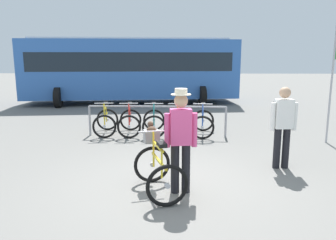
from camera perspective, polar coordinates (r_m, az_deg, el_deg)
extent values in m
plane|color=slate|center=(5.83, 0.93, -11.32)|extent=(80.00, 80.00, 0.00)
cylinder|color=#99999E|center=(9.58, -13.48, -0.13)|extent=(0.06, 0.06, 0.85)
cylinder|color=#99999E|center=(9.27, 10.03, -0.35)|extent=(0.06, 0.06, 0.85)
cylinder|color=#99999E|center=(9.15, -1.94, 2.37)|extent=(3.85, 0.14, 0.05)
torus|color=black|center=(10.15, -10.51, 0.07)|extent=(0.66, 0.14, 0.66)
cylinder|color=#B7B7BC|center=(10.15, -10.51, 0.07)|extent=(0.09, 0.07, 0.08)
torus|color=black|center=(9.16, -11.04, -1.13)|extent=(0.66, 0.14, 0.66)
cylinder|color=#B7B7BC|center=(9.16, -11.04, -1.13)|extent=(0.09, 0.07, 0.08)
cube|color=yellow|center=(9.61, -10.81, 0.81)|extent=(0.15, 0.92, 0.04)
cube|color=yellow|center=(9.53, -10.89, 2.09)|extent=(0.11, 0.61, 0.04)
cylinder|color=yellow|center=(9.79, -10.73, 1.29)|extent=(0.03, 0.03, 0.55)
cube|color=black|center=(9.75, -10.78, 2.88)|extent=(0.15, 0.25, 0.06)
cylinder|color=yellow|center=(9.22, -11.04, 0.95)|extent=(0.03, 0.03, 0.63)
cylinder|color=#B7B7BC|center=(9.17, -11.11, 2.88)|extent=(0.52, 0.09, 0.03)
torus|color=black|center=(10.02, -6.53, 0.03)|extent=(0.66, 0.14, 0.66)
cylinder|color=#B7B7BC|center=(10.02, -6.53, 0.03)|extent=(0.09, 0.07, 0.08)
torus|color=black|center=(9.02, -6.81, -1.19)|extent=(0.66, 0.14, 0.66)
cylinder|color=#B7B7BC|center=(9.02, -6.81, -1.19)|extent=(0.09, 0.07, 0.08)
cube|color=red|center=(9.47, -6.69, 0.79)|extent=(0.12, 0.92, 0.04)
cube|color=red|center=(9.39, -6.74, 2.09)|extent=(0.09, 0.61, 0.04)
cylinder|color=red|center=(9.65, -6.65, 1.27)|extent=(0.03, 0.03, 0.55)
cube|color=black|center=(9.60, -6.69, 2.89)|extent=(0.14, 0.25, 0.06)
cylinder|color=red|center=(9.08, -6.82, 0.92)|extent=(0.03, 0.03, 0.63)
cylinder|color=#B7B7BC|center=(9.03, -6.86, 2.89)|extent=(0.52, 0.08, 0.03)
torus|color=black|center=(9.93, -2.46, -0.01)|extent=(0.66, 0.14, 0.66)
cylinder|color=#B7B7BC|center=(9.93, -2.46, -0.01)|extent=(0.08, 0.07, 0.08)
torus|color=black|center=(8.93, -2.46, -1.24)|extent=(0.66, 0.14, 0.66)
cylinder|color=#B7B7BC|center=(8.93, -2.46, -1.24)|extent=(0.08, 0.07, 0.08)
cube|color=teal|center=(9.38, -2.47, 0.75)|extent=(0.10, 0.92, 0.04)
cube|color=teal|center=(9.30, -2.48, 2.07)|extent=(0.08, 0.61, 0.04)
cylinder|color=teal|center=(9.56, -2.48, 1.24)|extent=(0.03, 0.03, 0.55)
cube|color=black|center=(9.51, -2.49, 2.88)|extent=(0.14, 0.25, 0.06)
cylinder|color=teal|center=(8.99, -2.48, 0.88)|extent=(0.03, 0.03, 0.63)
cylinder|color=#B7B7BC|center=(8.94, -2.49, 2.87)|extent=(0.52, 0.06, 0.03)
torus|color=black|center=(9.89, 1.99, -0.05)|extent=(0.66, 0.11, 0.66)
cylinder|color=#B7B7BC|center=(9.89, 1.99, -0.05)|extent=(0.08, 0.07, 0.08)
torus|color=black|center=(8.89, 1.58, -1.29)|extent=(0.66, 0.11, 0.66)
cylinder|color=#B7B7BC|center=(8.89, 1.58, -1.29)|extent=(0.08, 0.07, 0.08)
cube|color=orange|center=(9.35, 1.80, 0.72)|extent=(0.10, 0.92, 0.04)
cube|color=orange|center=(9.26, 1.79, 2.03)|extent=(0.08, 0.61, 0.04)
cylinder|color=orange|center=(9.52, 1.88, 1.21)|extent=(0.03, 0.03, 0.55)
cube|color=black|center=(9.48, 1.89, 2.85)|extent=(0.14, 0.25, 0.06)
cylinder|color=orange|center=(8.95, 1.65, 0.85)|extent=(0.03, 0.03, 0.63)
cylinder|color=#B7B7BC|center=(8.90, 1.66, 2.85)|extent=(0.52, 0.06, 0.03)
torus|color=black|center=(9.90, 6.13, -0.09)|extent=(0.67, 0.16, 0.66)
cylinder|color=#B7B7BC|center=(9.90, 6.13, -0.09)|extent=(0.09, 0.07, 0.08)
torus|color=black|center=(8.90, 5.99, -1.33)|extent=(0.67, 0.16, 0.66)
cylinder|color=#B7B7BC|center=(8.90, 5.99, -1.33)|extent=(0.09, 0.07, 0.08)
cube|color=#2D56B7|center=(9.36, 6.09, 0.68)|extent=(0.13, 0.92, 0.04)
cube|color=#2D56B7|center=(9.27, 6.11, 1.99)|extent=(0.10, 0.61, 0.04)
cylinder|color=#2D56B7|center=(9.53, 6.12, 1.17)|extent=(0.03, 0.03, 0.55)
cube|color=black|center=(9.49, 6.16, 2.80)|extent=(0.14, 0.25, 0.06)
cylinder|color=#2D56B7|center=(8.96, 6.05, 0.81)|extent=(0.03, 0.03, 0.63)
cylinder|color=#B7B7BC|center=(8.91, 6.09, 2.80)|extent=(0.52, 0.08, 0.03)
torus|color=black|center=(4.95, -0.12, -11.39)|extent=(0.65, 0.25, 0.66)
cylinder|color=#B7B7BC|center=(4.95, -0.12, -11.39)|extent=(0.09, 0.08, 0.08)
torus|color=black|center=(5.87, -2.79, -7.74)|extent=(0.65, 0.25, 0.66)
cylinder|color=#B7B7BC|center=(5.87, -2.79, -7.74)|extent=(0.09, 0.08, 0.08)
cube|color=yellow|center=(5.33, -1.59, -7.15)|extent=(0.30, 0.89, 0.04)
cube|color=yellow|center=(5.31, -1.73, -4.68)|extent=(0.21, 0.60, 0.04)
cylinder|color=yellow|center=(5.15, -1.09, -7.23)|extent=(0.03, 0.03, 0.55)
cube|color=black|center=(5.07, -1.10, -4.27)|extent=(0.19, 0.26, 0.06)
cylinder|color=yellow|center=(5.67, -2.54, -5.11)|extent=(0.03, 0.03, 0.63)
cylinder|color=#B7B7BC|center=(5.59, -2.57, -2.00)|extent=(0.51, 0.18, 0.03)
cube|color=gray|center=(5.75, -2.88, -2.86)|extent=(0.31, 0.27, 0.22)
ellipsoid|color=#4C3828|center=(5.73, -2.89, -1.89)|extent=(0.22, 0.21, 0.16)
sphere|color=#4C3828|center=(5.78, -3.08, -0.75)|extent=(0.11, 0.11, 0.11)
cylinder|color=black|center=(5.43, 3.13, -8.42)|extent=(0.14, 0.14, 0.82)
cylinder|color=black|center=(5.41, 1.23, -8.48)|extent=(0.14, 0.14, 0.82)
cube|color=#E54C8C|center=(5.23, 2.24, -1.20)|extent=(0.36, 0.24, 0.58)
cylinder|color=#E54C8C|center=(5.26, 4.64, -1.73)|extent=(0.09, 0.09, 0.55)
cylinder|color=#E54C8C|center=(5.20, -0.14, -1.83)|extent=(0.09, 0.09, 0.55)
sphere|color=tan|center=(5.16, 2.27, 3.36)|extent=(0.22, 0.22, 0.22)
cylinder|color=beige|center=(5.15, 2.28, 4.47)|extent=(0.32, 0.32, 0.02)
cylinder|color=beige|center=(5.14, 2.28, 5.02)|extent=(0.20, 0.20, 0.09)
cylinder|color=black|center=(7.00, 19.84, -4.63)|extent=(0.14, 0.14, 0.82)
cylinder|color=black|center=(6.93, 18.46, -4.69)|extent=(0.14, 0.14, 0.82)
cube|color=white|center=(6.82, 19.52, 1.02)|extent=(0.35, 0.22, 0.58)
cylinder|color=white|center=(6.90, 21.25, 0.58)|extent=(0.09, 0.09, 0.55)
cylinder|color=white|center=(6.73, 17.82, 0.56)|extent=(0.09, 0.09, 0.55)
sphere|color=tan|center=(6.76, 19.75, 4.52)|extent=(0.22, 0.22, 0.22)
cube|color=#3F3F44|center=(6.96, 19.04, 1.41)|extent=(0.27, 0.16, 0.40)
cube|color=#3366B7|center=(16.07, -6.37, 8.85)|extent=(10.23, 3.69, 2.70)
cube|color=#19232D|center=(16.06, -6.40, 10.10)|extent=(9.44, 3.61, 0.84)
cube|color=silver|center=(16.08, -6.48, 13.80)|extent=(9.21, 3.32, 0.08)
cylinder|color=black|center=(15.31, -18.62, 3.74)|extent=(0.36, 0.92, 0.90)
cylinder|color=black|center=(17.74, -16.82, 4.75)|extent=(0.36, 0.92, 0.90)
cylinder|color=black|center=(15.21, 6.03, 4.21)|extent=(0.36, 0.92, 0.90)
cylinder|color=black|center=(17.65, 4.42, 5.15)|extent=(0.36, 0.92, 0.90)
cylinder|color=#B2B2B7|center=(9.34, 26.63, 6.03)|extent=(0.05, 0.05, 3.20)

